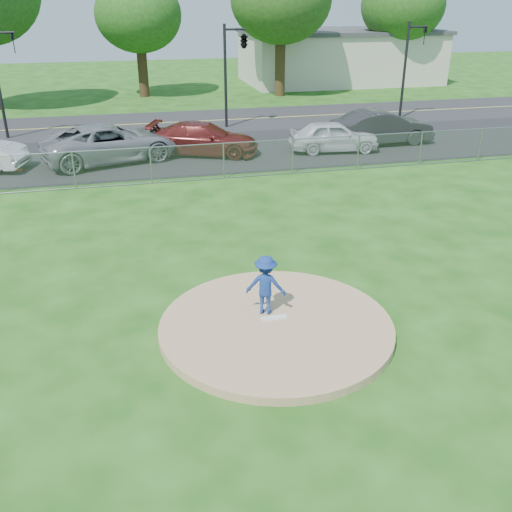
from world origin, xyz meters
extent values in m
plane|color=#174910|center=(0.00, 10.00, 0.00)|extent=(120.00, 120.00, 0.00)
cylinder|color=tan|center=(0.00, 0.00, 0.10)|extent=(5.40, 5.40, 0.20)
cube|color=white|center=(0.00, 0.20, 0.22)|extent=(0.60, 0.15, 0.04)
cube|color=gray|center=(0.00, 12.00, 0.75)|extent=(40.00, 0.06, 1.50)
cube|color=black|center=(0.00, 16.50, 0.01)|extent=(50.00, 8.00, 0.01)
cube|color=#242427|center=(0.00, 24.00, 0.00)|extent=(60.00, 7.00, 0.01)
cube|color=beige|center=(16.00, 38.00, 2.00)|extent=(16.00, 9.00, 4.00)
cube|color=#3F3F42|center=(16.00, 38.00, 4.15)|extent=(16.40, 9.40, 0.30)
cylinder|color=#322012|center=(-1.00, 34.00, 1.92)|extent=(0.72, 0.72, 3.85)
ellipsoid|color=#1B4C14|center=(-1.00, 34.00, 5.70)|extent=(6.16, 6.16, 5.24)
cylinder|color=#342413|center=(9.00, 32.00, 2.27)|extent=(0.76, 0.76, 4.55)
cylinder|color=#382014|center=(20.00, 35.00, 2.10)|extent=(0.74, 0.74, 4.20)
ellipsoid|color=#1B4813|center=(20.00, 35.00, 6.22)|extent=(6.72, 6.72, 5.71)
cylinder|color=black|center=(-8.40, 22.00, 5.30)|extent=(1.20, 0.12, 0.12)
imported|color=black|center=(-7.92, 22.00, 4.80)|extent=(0.16, 0.20, 1.00)
cylinder|color=black|center=(3.00, 22.00, 2.80)|extent=(0.16, 0.16, 5.60)
cylinder|color=black|center=(3.60, 22.00, 5.30)|extent=(1.20, 0.12, 0.12)
imported|color=black|center=(4.08, 22.00, 4.80)|extent=(0.53, 2.48, 1.00)
cylinder|color=black|center=(14.00, 22.00, 2.80)|extent=(0.16, 0.16, 5.60)
cylinder|color=black|center=(14.60, 22.00, 5.30)|extent=(1.20, 0.12, 0.12)
imported|color=black|center=(15.08, 22.00, 4.80)|extent=(0.16, 0.20, 1.00)
imported|color=navy|center=(-0.12, 0.53, 0.93)|extent=(1.07, 0.85, 1.45)
cone|color=#DA430B|center=(-7.64, 15.25, 0.40)|extent=(0.40, 0.40, 0.78)
imported|color=gray|center=(-3.56, 15.85, 0.87)|extent=(6.75, 4.53, 1.72)
imported|color=#5C1817|center=(0.79, 16.11, 0.77)|extent=(5.63, 3.83, 1.51)
imported|color=silver|center=(7.07, 15.22, 0.75)|extent=(4.53, 2.26, 1.48)
imported|color=#252527|center=(10.00, 16.07, 0.86)|extent=(5.20, 1.98, 1.69)
camera|label=1|loc=(-3.07, -10.86, 7.12)|focal=40.00mm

